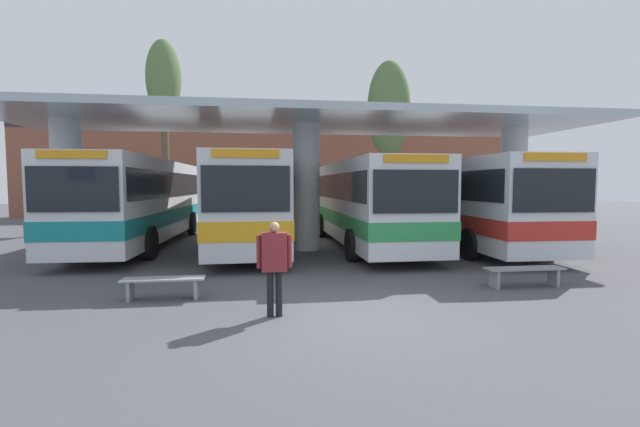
# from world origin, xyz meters

# --- Properties ---
(ground_plane) EXTENTS (100.00, 100.00, 0.00)m
(ground_plane) POSITION_xyz_m (0.00, 0.00, 0.00)
(ground_plane) COLOR #4C4C51
(townhouse_backdrop) EXTENTS (40.00, 0.58, 8.69)m
(townhouse_backdrop) POSITION_xyz_m (0.00, 26.79, 5.07)
(townhouse_backdrop) COLOR brown
(townhouse_backdrop) RESTS_ON ground_plane
(station_canopy) EXTENTS (21.53, 6.38, 4.90)m
(station_canopy) POSITION_xyz_m (0.00, 8.29, 4.05)
(station_canopy) COLOR silver
(station_canopy) RESTS_ON ground_plane
(transit_bus_left_bay) EXTENTS (3.03, 12.17, 3.36)m
(transit_bus_left_bay) POSITION_xyz_m (-6.37, 10.51, 1.88)
(transit_bus_left_bay) COLOR silver
(transit_bus_left_bay) RESTS_ON ground_plane
(transit_bus_center_bay) EXTENTS (2.97, 11.49, 3.37)m
(transit_bus_center_bay) POSITION_xyz_m (-2.20, 9.48, 1.89)
(transit_bus_center_bay) COLOR silver
(transit_bus_center_bay) RESTS_ON ground_plane
(transit_bus_right_bay) EXTENTS (2.90, 11.07, 3.26)m
(transit_bus_right_bay) POSITION_xyz_m (2.44, 9.02, 1.82)
(transit_bus_right_bay) COLOR silver
(transit_bus_right_bay) RESTS_ON ground_plane
(transit_bus_far_right_bay) EXTENTS (2.99, 11.56, 3.31)m
(transit_bus_far_right_bay) POSITION_xyz_m (6.32, 8.85, 1.85)
(transit_bus_far_right_bay) COLOR silver
(transit_bus_far_right_bay) RESTS_ON ground_plane
(waiting_bench_near_pillar) EXTENTS (1.89, 0.44, 0.46)m
(waiting_bench_near_pillar) POSITION_xyz_m (4.51, 1.75, 0.35)
(waiting_bench_near_pillar) COLOR gray
(waiting_bench_near_pillar) RESTS_ON ground_plane
(waiting_bench_mid_platform) EXTENTS (1.69, 0.44, 0.46)m
(waiting_bench_mid_platform) POSITION_xyz_m (-3.72, 1.75, 0.34)
(waiting_bench_mid_platform) COLOR gray
(waiting_bench_mid_platform) RESTS_ON ground_plane
(pedestrian_waiting) EXTENTS (0.64, 0.26, 1.75)m
(pedestrian_waiting) POSITION_xyz_m (-1.44, 0.26, 1.07)
(pedestrian_waiting) COLOR black
(pedestrian_waiting) RESTS_ON ground_plane
(poplar_tree_behind_left) EXTENTS (1.94, 1.94, 10.58)m
(poplar_tree_behind_left) POSITION_xyz_m (-7.07, 18.08, 8.09)
(poplar_tree_behind_left) COLOR #473A2B
(poplar_tree_behind_left) RESTS_ON ground_plane
(poplar_tree_behind_right) EXTENTS (2.75, 2.75, 10.34)m
(poplar_tree_behind_right) POSITION_xyz_m (6.53, 19.49, 7.25)
(poplar_tree_behind_right) COLOR #473A2B
(poplar_tree_behind_right) RESTS_ON ground_plane
(parked_car_street) EXTENTS (4.23, 2.06, 1.95)m
(parked_car_street) POSITION_xyz_m (-11.69, 23.96, 0.95)
(parked_car_street) COLOR maroon
(parked_car_street) RESTS_ON ground_plane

